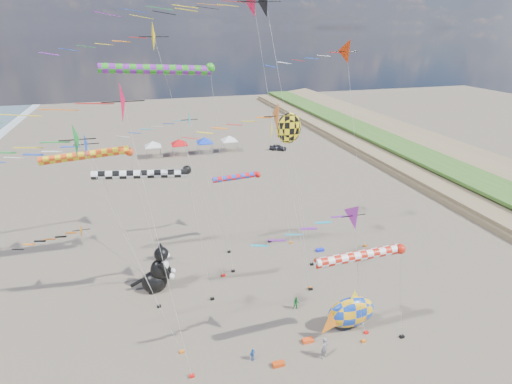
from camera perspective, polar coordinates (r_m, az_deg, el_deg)
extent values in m
cone|color=purple|center=(28.02, 14.65, -2.75)|extent=(1.85, 1.97, 2.04)
cylinder|color=#B2B2B2|center=(31.27, 14.90, -12.36)|extent=(1.64, 0.02, 11.76)
cube|color=black|center=(35.17, 15.12, -19.86)|extent=(0.36, 0.24, 0.20)
cone|color=orange|center=(31.75, 3.74, 11.22)|extent=(2.24, 2.40, 2.47)
cylinder|color=#B2B2B2|center=(35.01, 5.95, -2.60)|extent=(3.34, 0.02, 17.19)
cube|color=black|center=(39.89, 7.72, -13.43)|extent=(0.36, 0.24, 0.20)
cone|color=#D30639|center=(22.26, -16.54, 11.92)|extent=(2.39, 2.56, 2.64)
cylinder|color=#B2B2B2|center=(25.79, -12.31, -9.78)|extent=(1.66, 0.02, 19.61)
cube|color=black|center=(31.99, -9.16, -24.50)|extent=(0.36, 0.24, 0.20)
cone|color=#F11035|center=(40.12, 2.13, 25.64)|extent=(3.03, 3.24, 3.34)
cylinder|color=#B2B2B2|center=(41.87, 3.77, 7.80)|extent=(2.90, 0.02, 25.60)
cube|color=black|center=(47.15, 5.04, -7.20)|extent=(0.36, 0.24, 0.20)
cone|color=black|center=(35.32, 4.46, 25.51)|extent=(2.63, 2.81, 2.90)
cylinder|color=#B2B2B2|center=(37.48, 6.48, 5.70)|extent=(3.63, 0.02, 25.28)
cube|color=black|center=(43.40, 7.99, -10.19)|extent=(0.36, 0.24, 0.20)
cone|color=#178F34|center=(25.36, -21.18, 6.95)|extent=(2.17, 2.32, 2.40)
cylinder|color=#B2B2B2|center=(28.58, -15.26, -9.47)|extent=(3.51, 0.02, 17.22)
cube|color=black|center=(33.77, -10.53, -21.51)|extent=(0.36, 0.24, 0.20)
cone|color=orange|center=(38.79, -20.75, -4.04)|extent=(1.56, 1.67, 1.72)
cylinder|color=#B2B2B2|center=(40.24, -17.46, -8.25)|extent=(3.69, 0.02, 7.01)
cube|color=black|center=(41.96, -14.37, -12.00)|extent=(0.36, 0.24, 0.20)
cone|color=red|center=(40.77, 15.43, 18.78)|extent=(2.34, 2.51, 2.58)
cylinder|color=#B2B2B2|center=(43.25, 15.37, 4.53)|extent=(2.44, 0.02, 21.28)
cube|color=black|center=(47.99, 15.34, -7.42)|extent=(0.36, 0.24, 0.20)
cone|color=yellow|center=(33.83, -12.72, 20.88)|extent=(2.44, 2.61, 2.69)
cylinder|color=#B2B2B2|center=(36.06, -8.19, 2.80)|extent=(3.83, 0.02, 22.72)
cube|color=black|center=(41.44, -4.67, -11.76)|extent=(0.36, 0.24, 0.20)
cone|color=blue|center=(31.66, -20.57, 6.58)|extent=(1.87, 2.00, 2.06)
cylinder|color=#B2B2B2|center=(34.33, -16.84, -5.66)|extent=(2.42, 0.02, 15.46)
cube|color=black|center=(38.38, -13.68, -15.58)|extent=(0.36, 0.24, 0.20)
cone|color=#1CACC7|center=(39.41, -6.74, 10.41)|extent=(1.66, 1.77, 1.83)
cylinder|color=#B2B2B2|center=(41.78, -5.19, 0.23)|extent=(1.63, 0.02, 15.24)
cube|color=black|center=(45.28, -3.85, -8.51)|extent=(0.36, 0.24, 0.20)
cylinder|color=#249B1C|center=(34.37, -14.07, 16.64)|extent=(8.74, 0.78, 0.78)
sphere|color=#249B1C|center=(34.85, -6.57, 17.20)|extent=(0.82, 0.82, 0.82)
cylinder|color=#B2B2B2|center=(37.26, -4.76, 1.58)|extent=(1.52, 0.02, 20.25)
cube|color=black|center=(42.00, -3.30, -11.20)|extent=(0.36, 0.24, 0.20)
cylinder|color=#FF4B15|center=(40.95, -23.25, 4.85)|extent=(8.03, 0.80, 0.80)
sphere|color=#FF4B15|center=(40.61, -17.64, 5.50)|extent=(0.84, 0.84, 0.84)
cylinder|color=#B2B2B2|center=(42.67, -15.69, -2.26)|extent=(1.52, 0.02, 12.24)
cube|color=black|center=(45.43, -13.95, -9.08)|extent=(0.36, 0.24, 0.20)
cylinder|color=black|center=(32.04, -16.17, 2.46)|extent=(7.12, 0.69, 0.69)
sphere|color=black|center=(32.18, -9.85, 3.13)|extent=(0.72, 0.72, 0.72)
cylinder|color=#B2B2B2|center=(34.88, -7.93, -6.78)|extent=(1.52, 0.02, 12.88)
cube|color=black|center=(38.43, -6.27, -14.92)|extent=(0.36, 0.24, 0.20)
cylinder|color=red|center=(29.19, 14.47, -8.82)|extent=(6.70, 0.72, 0.72)
sphere|color=red|center=(30.90, 19.90, -7.66)|extent=(0.76, 0.76, 0.76)
cylinder|color=#B2B2B2|center=(33.54, 20.00, -13.77)|extent=(1.52, 0.02, 8.54)
cube|color=black|center=(36.45, 20.12, -18.82)|extent=(0.36, 0.24, 0.20)
cylinder|color=red|center=(42.71, -2.96, 2.15)|extent=(4.98, 0.61, 0.61)
sphere|color=red|center=(43.31, 0.25, 2.48)|extent=(0.64, 0.64, 0.64)
cylinder|color=#B2B2B2|center=(45.15, 1.15, -2.55)|extent=(1.52, 0.02, 8.56)
cube|color=black|center=(47.27, 1.99, -7.04)|extent=(0.36, 0.24, 0.20)
ellipsoid|color=yellow|center=(34.24, 4.71, 9.06)|extent=(2.20, 0.40, 2.64)
cone|color=yellow|center=(33.74, 2.30, 8.92)|extent=(0.12, 1.80, 1.80)
cylinder|color=#B2B2B2|center=(36.29, 6.37, -3.18)|extent=(2.03, 2.03, 15.47)
cube|color=black|center=(39.76, 7.82, -13.57)|extent=(0.36, 0.24, 0.20)
ellipsoid|color=#1340BD|center=(35.24, 13.41, -16.36)|extent=(4.50, 2.93, 2.79)
cone|color=orange|center=(34.29, 9.71, -17.28)|extent=(1.97, 0.76, 2.05)
cone|color=yellow|center=(34.48, 13.90, -14.47)|extent=(1.44, 0.57, 1.49)
cylinder|color=#B2B2B2|center=(36.02, 15.20, -17.70)|extent=(0.16, 1.03, 1.17)
cube|color=red|center=(35.98, 15.46, -18.77)|extent=(0.36, 0.24, 0.20)
imported|color=gray|center=(32.81, 9.76, -21.08)|extent=(0.79, 0.76, 1.83)
imported|color=#1E7A35|center=(37.00, 5.76, -15.56)|extent=(0.72, 0.62, 1.25)
imported|color=#2F69BC|center=(32.45, -0.50, -22.20)|extent=(0.67, 0.54, 1.07)
cube|color=#CB3E0E|center=(32.38, 3.22, -23.34)|extent=(0.90, 0.44, 0.30)
cube|color=#ED4414|center=(34.32, 7.42, -20.30)|extent=(0.90, 0.44, 0.30)
cube|color=#1627E0|center=(45.98, 9.12, -8.17)|extent=(0.90, 0.44, 0.30)
cube|color=silver|center=(79.60, -14.50, 6.33)|extent=(3.00, 3.00, 0.15)
pyramid|color=silver|center=(79.32, -14.57, 7.06)|extent=(4.20, 4.20, 1.00)
cylinder|color=#999999|center=(78.64, -15.32, 5.18)|extent=(0.08, 0.08, 2.20)
cylinder|color=#999999|center=(78.70, -13.43, 5.38)|extent=(0.08, 0.08, 2.20)
cylinder|color=#999999|center=(81.14, -15.38, 5.70)|extent=(0.08, 0.08, 2.20)
cylinder|color=#999999|center=(81.20, -13.55, 5.89)|extent=(0.08, 0.08, 2.20)
cube|color=red|center=(79.86, -10.91, 6.70)|extent=(3.00, 3.00, 0.15)
pyramid|color=red|center=(79.59, -10.96, 7.42)|extent=(4.20, 4.20, 1.00)
cylinder|color=#999999|center=(78.83, -11.69, 5.56)|extent=(0.08, 0.08, 2.20)
cylinder|color=#999999|center=(79.05, -9.81, 5.74)|extent=(0.08, 0.08, 2.20)
cylinder|color=#999999|center=(81.32, -11.86, 6.06)|extent=(0.08, 0.08, 2.20)
cylinder|color=#999999|center=(81.53, -10.03, 6.24)|extent=(0.08, 0.08, 2.20)
cube|color=blue|center=(80.43, -7.34, 7.03)|extent=(3.00, 3.00, 0.15)
pyramid|color=blue|center=(80.17, -7.38, 7.75)|extent=(4.20, 4.20, 1.00)
cylinder|color=#999999|center=(79.33, -8.08, 5.91)|extent=(0.08, 0.08, 2.20)
cylinder|color=#999999|center=(79.71, -6.22, 6.08)|extent=(0.08, 0.08, 2.20)
cylinder|color=#999999|center=(81.80, -8.36, 6.40)|extent=(0.08, 0.08, 2.20)
cylinder|color=#999999|center=(82.18, -6.56, 6.57)|extent=(0.08, 0.08, 2.20)
cube|color=white|center=(81.31, -3.84, 7.33)|extent=(3.00, 3.00, 0.15)
pyramid|color=white|center=(81.05, -3.86, 8.05)|extent=(4.20, 4.20, 1.00)
cylinder|color=#999999|center=(80.14, -4.53, 6.23)|extent=(0.08, 0.08, 2.20)
cylinder|color=#999999|center=(80.68, -2.71, 6.39)|extent=(0.08, 0.08, 2.20)
cylinder|color=#999999|center=(82.59, -4.91, 6.71)|extent=(0.08, 0.08, 2.20)
cylinder|color=#999999|center=(83.11, -3.14, 6.86)|extent=(0.08, 0.08, 2.20)
imported|color=#26262D|center=(82.47, 3.16, 6.37)|extent=(3.73, 2.89, 1.19)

